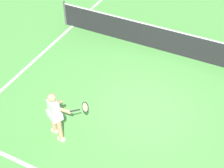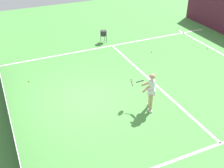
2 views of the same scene
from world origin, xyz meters
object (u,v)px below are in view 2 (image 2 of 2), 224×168
object	(u,v)px
tennis_ball_mid	(152,52)
tennis_ball_far	(29,81)
tennis_ball_near	(207,48)
tennis_player	(150,90)
ball_hopper	(103,33)

from	to	relation	value
tennis_ball_mid	tennis_ball_far	xyz separation A→B (m)	(-0.40, 6.64, 0.00)
tennis_ball_near	tennis_ball_far	distance (m)	9.71
tennis_ball_mid	tennis_ball_far	bearing A→B (deg)	93.48
tennis_ball_near	tennis_ball_far	size ratio (longest dim) A/B	1.00
tennis_ball_far	tennis_player	bearing A→B (deg)	-135.87
tennis_player	tennis_ball_mid	world-z (taller)	tennis_player
tennis_ball_near	tennis_ball_mid	bearing A→B (deg)	73.78
tennis_ball_near	tennis_ball_far	bearing A→B (deg)	87.14
tennis_ball_near	ball_hopper	xyz separation A→B (m)	(3.30, 4.88, 0.51)
tennis_ball_mid	tennis_ball_far	world-z (taller)	same
tennis_player	ball_hopper	bearing A→B (deg)	-7.85
tennis_ball_near	ball_hopper	size ratio (longest dim) A/B	0.09
tennis_ball_mid	ball_hopper	bearing A→B (deg)	37.22
tennis_player	tennis_ball_far	distance (m)	5.63
tennis_ball_near	tennis_ball_mid	size ratio (longest dim) A/B	1.00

